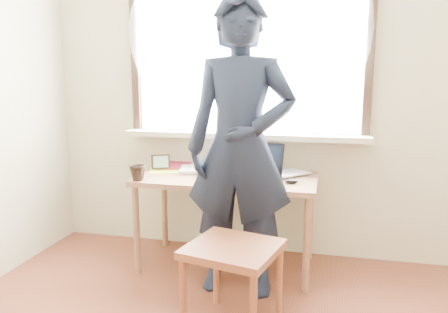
% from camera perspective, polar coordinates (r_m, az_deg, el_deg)
% --- Properties ---
extents(desk, '(1.25, 0.62, 0.67)m').
position_cam_1_polar(desk, '(3.10, 0.39, -3.89)').
color(desk, brown).
rests_on(desk, ground).
extents(laptop, '(0.40, 0.34, 0.24)m').
position_cam_1_polar(laptop, '(3.00, 4.06, -1.90)').
color(laptop, black).
rests_on(laptop, desk).
extents(mug_white, '(0.13, 0.13, 0.09)m').
position_cam_1_polar(mug_white, '(3.29, -0.16, -1.04)').
color(mug_white, white).
rests_on(mug_white, desk).
extents(mug_dark, '(0.16, 0.16, 0.10)m').
position_cam_1_polar(mug_dark, '(3.02, -11.20, -2.11)').
color(mug_dark, black).
rests_on(mug_dark, desk).
extents(mouse, '(0.08, 0.06, 0.03)m').
position_cam_1_polar(mouse, '(2.92, 8.75, -3.21)').
color(mouse, black).
rests_on(mouse, desk).
extents(desk_clutter, '(0.76, 0.54, 0.04)m').
position_cam_1_polar(desk_clutter, '(3.29, -3.52, -1.47)').
color(desk_clutter, white).
rests_on(desk_clutter, desk).
extents(book_a, '(0.24, 0.30, 0.03)m').
position_cam_1_polar(book_a, '(3.41, -4.41, -1.19)').
color(book_a, white).
rests_on(book_a, desk).
extents(book_b, '(0.33, 0.33, 0.02)m').
position_cam_1_polar(book_b, '(3.24, 7.26, -1.89)').
color(book_b, white).
rests_on(book_b, desk).
extents(picture_frame, '(0.13, 0.08, 0.11)m').
position_cam_1_polar(picture_frame, '(3.32, -8.27, -0.83)').
color(picture_frame, black).
rests_on(picture_frame, desk).
extents(work_chair, '(0.55, 0.54, 0.48)m').
position_cam_1_polar(work_chair, '(2.42, 1.18, -13.16)').
color(work_chair, brown).
rests_on(work_chair, ground).
extents(person, '(0.68, 0.45, 1.86)m').
position_cam_1_polar(person, '(2.71, 2.13, 1.08)').
color(person, black).
rests_on(person, ground).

